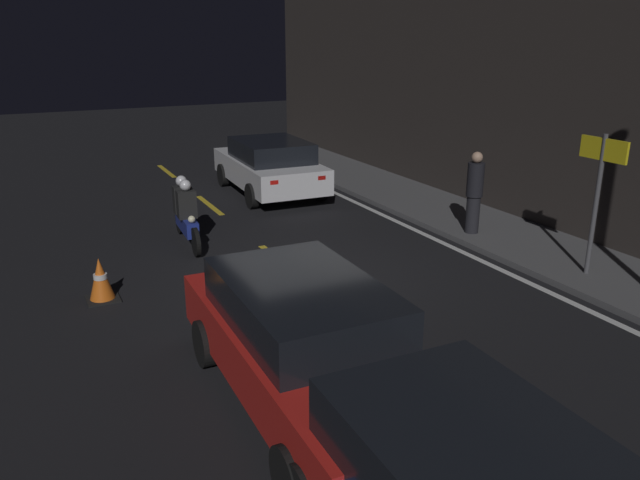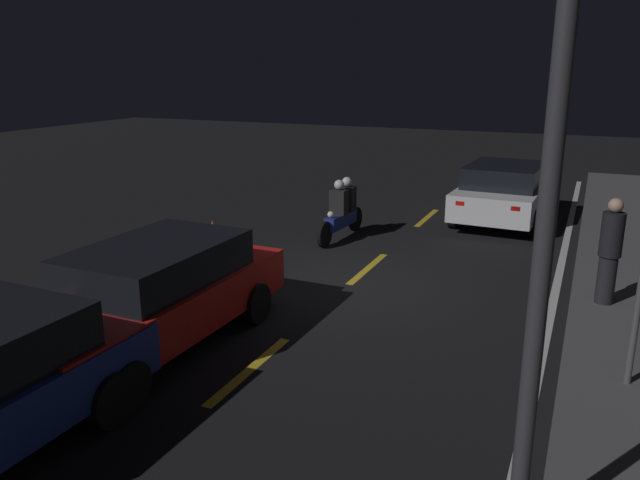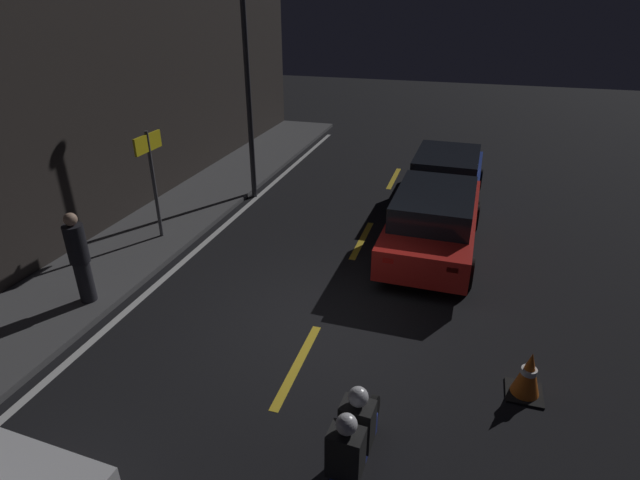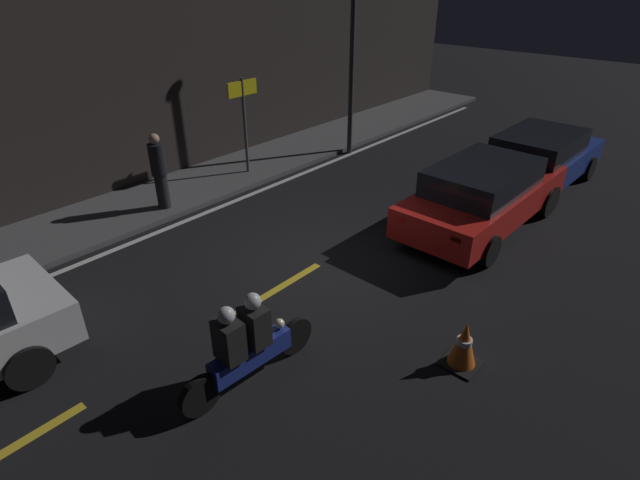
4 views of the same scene
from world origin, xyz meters
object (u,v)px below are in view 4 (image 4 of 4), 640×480
(street_lamp, at_px, (353,36))
(pedestrian, at_px, (159,171))
(sedan_blue, at_px, (539,158))
(motorcycle, at_px, (246,345))
(shop_sign, at_px, (244,107))
(taxi_red, at_px, (484,194))
(traffic_cone_near, at_px, (464,345))

(street_lamp, bearing_deg, pedestrian, 173.80)
(sedan_blue, xyz_separation_m, motorcycle, (-9.28, 0.31, -0.11))
(pedestrian, distance_m, shop_sign, 2.86)
(pedestrian, relative_size, shop_sign, 0.70)
(taxi_red, distance_m, sedan_blue, 3.00)
(sedan_blue, height_order, street_lamp, street_lamp)
(sedan_blue, relative_size, motorcycle, 1.99)
(street_lamp, bearing_deg, motorcycle, -149.89)
(street_lamp, bearing_deg, sedan_blue, -77.90)
(traffic_cone_near, relative_size, pedestrian, 0.42)
(taxi_red, distance_m, pedestrian, 6.93)
(taxi_red, xyz_separation_m, sedan_blue, (3.00, -0.04, -0.02))
(street_lamp, bearing_deg, shop_sign, 164.13)
(traffic_cone_near, relative_size, shop_sign, 0.29)
(shop_sign, relative_size, street_lamp, 0.42)
(motorcycle, xyz_separation_m, traffic_cone_near, (2.19, -1.97, -0.29))
(sedan_blue, xyz_separation_m, shop_sign, (-4.26, 5.97, 1.06))
(taxi_red, xyz_separation_m, motorcycle, (-6.28, 0.27, -0.13))
(taxi_red, distance_m, street_lamp, 5.92)
(shop_sign, bearing_deg, pedestrian, -174.52)
(traffic_cone_near, xyz_separation_m, street_lamp, (6.01, 6.73, 2.89))
(taxi_red, xyz_separation_m, traffic_cone_near, (-4.09, -1.70, -0.41))
(taxi_red, bearing_deg, sedan_blue, 0.36)
(pedestrian, bearing_deg, taxi_red, -54.88)
(traffic_cone_near, height_order, pedestrian, pedestrian)
(motorcycle, xyz_separation_m, street_lamp, (8.19, 4.75, 2.60))
(taxi_red, height_order, sedan_blue, taxi_red)
(traffic_cone_near, relative_size, street_lamp, 0.12)
(traffic_cone_near, xyz_separation_m, pedestrian, (0.10, 7.37, 0.63))
(taxi_red, bearing_deg, motorcycle, 178.60)
(taxi_red, height_order, pedestrian, pedestrian)
(pedestrian, bearing_deg, street_lamp, -6.20)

